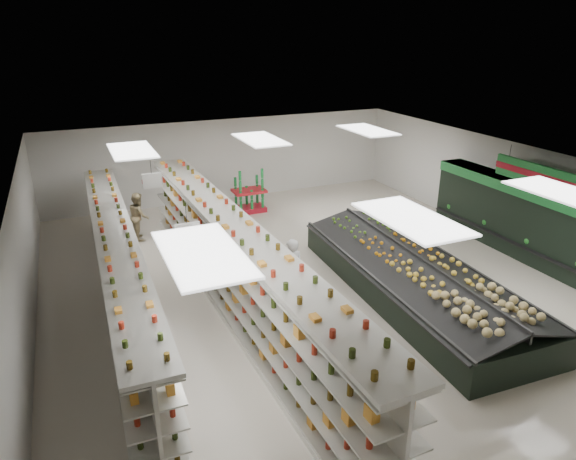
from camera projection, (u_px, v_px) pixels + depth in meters
name	position (u px, v px, depth m)	size (l,w,h in m)	color
floor	(314.00, 280.00, 14.17)	(16.00, 16.00, 0.00)	beige
ceiling	(316.00, 167.00, 13.00)	(14.00, 16.00, 0.02)	white
wall_back	(226.00, 160.00, 20.41)	(14.00, 0.02, 3.20)	silver
wall_left	(22.00, 273.00, 10.98)	(0.02, 16.00, 3.20)	silver
wall_right	(513.00, 194.00, 16.19)	(0.02, 16.00, 3.20)	silver
produce_wall_case	(539.00, 222.00, 14.87)	(0.93, 8.00, 2.20)	black
aisle_sign_near	(187.00, 233.00, 10.04)	(0.52, 0.06, 0.75)	white
aisle_sign_far	(152.00, 181.00, 13.45)	(0.52, 0.06, 0.75)	white
hortifruti_banner	(541.00, 176.00, 14.24)	(0.12, 3.20, 0.95)	#207833
gondola_left	(120.00, 273.00, 12.42)	(1.13, 11.90, 2.06)	silver
gondola_center	(236.00, 271.00, 12.32)	(1.36, 13.26, 2.29)	silver
produce_island	(414.00, 277.00, 13.19)	(3.19, 7.89, 1.16)	black
soda_endcap	(249.00, 193.00, 19.20)	(1.20, 0.82, 1.53)	#A21220
shopper_main	(291.00, 270.00, 12.88)	(0.61, 0.40, 1.66)	silver
shopper_background	(139.00, 216.00, 16.70)	(0.76, 0.47, 1.56)	tan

